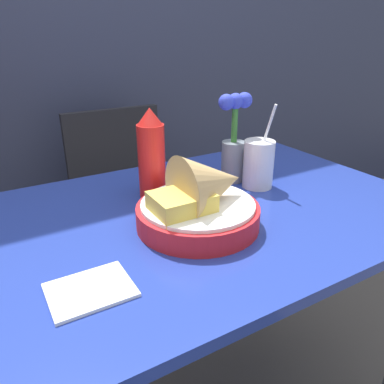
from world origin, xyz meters
TOP-DOWN VIEW (x-y plane):
  - dining_table at (0.00, 0.00)m, footprint 1.15×0.71m
  - chair_far_window at (0.08, 0.70)m, footprint 0.40×0.40m
  - food_basket at (-0.01, -0.06)m, footprint 0.27×0.27m
  - ketchup_bottle at (-0.04, 0.13)m, footprint 0.07×0.07m
  - drink_cup at (0.23, 0.05)m, footprint 0.08×0.08m
  - flower_vase at (0.20, 0.12)m, footprint 0.10×0.06m
  - napkin at (-0.29, -0.17)m, footprint 0.13×0.11m

SIDE VIEW (x-z plane):
  - chair_far_window at x=0.08m, z-range 0.08..0.92m
  - dining_table at x=0.00m, z-range 0.26..1.00m
  - napkin at x=-0.29m, z-range 0.74..0.75m
  - food_basket at x=-0.01m, z-range 0.72..0.88m
  - drink_cup at x=0.23m, z-range 0.69..0.91m
  - ketchup_bottle at x=-0.04m, z-range 0.74..0.96m
  - flower_vase at x=0.20m, z-range 0.73..0.97m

